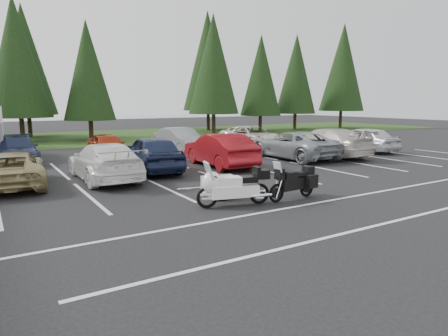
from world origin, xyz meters
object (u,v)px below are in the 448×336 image
(car_near_5, at_px, (220,150))
(car_near_6, at_px, (294,145))
(car_near_8, at_px, (363,139))
(touring_motorcycle, at_px, (234,183))
(car_far_1, at_px, (17,150))
(car_far_4, at_px, (251,136))
(car_near_4, at_px, (152,153))
(car_near_7, at_px, (325,142))
(car_near_2, at_px, (12,169))
(car_far_2, at_px, (108,146))
(cargo_trailer, at_px, (219,187))
(car_near_3, at_px, (105,162))
(adventure_motorcycle, at_px, (292,179))
(car_far_3, at_px, (181,140))

(car_near_5, distance_m, car_near_6, 4.87)
(car_near_8, bearing_deg, car_near_5, 1.08)
(touring_motorcycle, bearing_deg, car_near_8, 39.75)
(car_far_1, bearing_deg, car_far_4, 2.70)
(car_near_4, xyz_separation_m, car_near_5, (3.35, -0.41, -0.02))
(car_near_5, height_order, car_near_7, car_near_7)
(car_near_2, distance_m, car_near_5, 9.03)
(car_near_6, distance_m, car_far_2, 10.33)
(cargo_trailer, bearing_deg, car_near_3, 127.24)
(adventure_motorcycle, bearing_deg, car_near_4, 99.84)
(touring_motorcycle, bearing_deg, car_near_7, 45.58)
(car_near_6, distance_m, car_far_4, 6.11)
(car_near_3, bearing_deg, car_far_4, -150.77)
(car_far_2, bearing_deg, car_near_4, -82.16)
(car_far_2, distance_m, cargo_trailer, 11.14)
(car_near_4, xyz_separation_m, car_near_6, (8.22, -0.26, -0.07))
(car_near_4, distance_m, car_far_4, 11.14)
(car_far_3, distance_m, adventure_motorcycle, 13.22)
(car_near_2, distance_m, car_near_4, 5.70)
(car_far_2, relative_size, cargo_trailer, 2.67)
(car_far_2, height_order, touring_motorcycle, touring_motorcycle)
(car_far_4, xyz_separation_m, cargo_trailer, (-9.55, -11.70, -0.37))
(car_near_3, xyz_separation_m, touring_motorcycle, (2.22, -6.18, -0.04))
(car_near_8, height_order, car_far_2, car_near_8)
(car_far_4, relative_size, cargo_trailer, 3.38)
(car_near_3, bearing_deg, car_near_4, -157.74)
(car_near_5, relative_size, cargo_trailer, 3.16)
(car_near_8, relative_size, adventure_motorcycle, 2.11)
(car_near_2, distance_m, adventure_motorcycle, 10.25)
(car_near_4, bearing_deg, car_far_4, -143.22)
(adventure_motorcycle, bearing_deg, car_far_3, 75.93)
(car_near_7, relative_size, car_far_4, 1.07)
(car_near_4, xyz_separation_m, car_far_4, (9.57, 5.70, -0.10))
(car_far_2, bearing_deg, car_near_3, -105.17)
(car_near_4, bearing_deg, car_far_3, -120.17)
(adventure_motorcycle, bearing_deg, car_near_3, 119.04)
(car_far_2, height_order, adventure_motorcycle, car_far_2)
(car_near_6, bearing_deg, car_far_3, -55.48)
(car_near_2, xyz_separation_m, car_near_3, (3.29, -0.45, 0.09))
(car_near_7, height_order, car_far_2, car_near_7)
(car_near_6, height_order, car_near_7, car_near_7)
(cargo_trailer, bearing_deg, car_near_4, 101.89)
(car_near_5, relative_size, car_far_1, 1.02)
(car_near_2, xyz_separation_m, car_far_1, (0.61, 6.15, 0.04))
(car_near_6, xyz_separation_m, car_near_8, (5.92, 0.17, 0.02))
(car_near_6, xyz_separation_m, car_far_3, (-4.12, 5.86, 0.00))
(car_near_3, bearing_deg, touring_motorcycle, 109.86)
(car_near_2, distance_m, car_far_1, 6.18)
(car_near_3, height_order, car_near_5, car_near_5)
(car_near_2, height_order, car_near_7, car_near_7)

